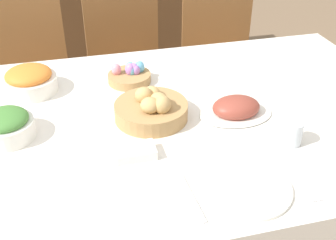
{
  "coord_description": "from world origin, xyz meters",
  "views": [
    {
      "loc": [
        -0.31,
        -1.22,
        1.54
      ],
      "look_at": [
        -0.03,
        -0.09,
        0.78
      ],
      "focal_mm": 45.0,
      "sensor_mm": 36.0,
      "label": 1
    }
  ],
  "objects": [
    {
      "name": "chair_far_left",
      "position": [
        -0.54,
        0.92,
        0.49
      ],
      "size": [
        0.44,
        0.44,
        0.9
      ],
      "rotation": [
        0.0,
        0.0,
        -0.05
      ],
      "color": "brown",
      "rests_on": "ground"
    },
    {
      "name": "egg_basket",
      "position": [
        -0.09,
        0.29,
        0.77
      ],
      "size": [
        0.17,
        0.17,
        0.08
      ],
      "color": "#AD8451",
      "rests_on": "dining_table"
    },
    {
      "name": "knife",
      "position": [
        0.27,
        -0.42,
        0.75
      ],
      "size": [
        0.02,
        0.19,
        0.0
      ],
      "rotation": [
        0.0,
        0.0,
        0.06
      ],
      "color": "silver",
      "rests_on": "dining_table"
    },
    {
      "name": "green_salad_bowl",
      "position": [
        -0.54,
        -0.0,
        0.79
      ],
      "size": [
        0.18,
        0.18,
        0.1
      ],
      "color": "white",
      "rests_on": "dining_table"
    },
    {
      "name": "sideboard",
      "position": [
        0.2,
        1.96,
        0.44
      ],
      "size": [
        1.15,
        0.44,
        0.88
      ],
      "color": "brown",
      "rests_on": "ground"
    },
    {
      "name": "ham_platter",
      "position": [
        0.23,
        -0.05,
        0.77
      ],
      "size": [
        0.26,
        0.18,
        0.07
      ],
      "color": "white",
      "rests_on": "dining_table"
    },
    {
      "name": "fork",
      "position": [
        -0.04,
        -0.42,
        0.75
      ],
      "size": [
        0.02,
        0.19,
        0.0
      ],
      "rotation": [
        0.0,
        0.0,
        0.06
      ],
      "color": "silver",
      "rests_on": "dining_table"
    },
    {
      "name": "dinner_plate",
      "position": [
        0.11,
        -0.42,
        0.75
      ],
      "size": [
        0.26,
        0.26,
        0.01
      ],
      "color": "white",
      "rests_on": "dining_table"
    },
    {
      "name": "chair_far_right",
      "position": [
        0.55,
        0.92,
        0.49
      ],
      "size": [
        0.44,
        0.44,
        0.9
      ],
      "rotation": [
        0.0,
        0.0,
        -0.06
      ],
      "color": "brown",
      "rests_on": "ground"
    },
    {
      "name": "dining_table",
      "position": [
        0.0,
        0.0,
        0.37
      ],
      "size": [
        1.87,
        1.16,
        0.74
      ],
      "color": "white",
      "rests_on": "ground"
    },
    {
      "name": "spoon",
      "position": [
        0.3,
        -0.42,
        0.75
      ],
      "size": [
        0.02,
        0.19,
        0.0
      ],
      "rotation": [
        0.0,
        0.0,
        -0.06
      ],
      "color": "silver",
      "rests_on": "dining_table"
    },
    {
      "name": "chair_far_center",
      "position": [
        0.0,
        0.92,
        0.49
      ],
      "size": [
        0.46,
        0.46,
        0.9
      ],
      "rotation": [
        0.0,
        0.0,
        0.09
      ],
      "color": "brown",
      "rests_on": "ground"
    },
    {
      "name": "carrot_bowl",
      "position": [
        -0.48,
        0.3,
        0.79
      ],
      "size": [
        0.21,
        0.21,
        0.1
      ],
      "color": "white",
      "rests_on": "dining_table"
    },
    {
      "name": "bread_basket",
      "position": [
        -0.06,
        -0.01,
        0.78
      ],
      "size": [
        0.26,
        0.26,
        0.11
      ],
      "color": "#AD8451",
      "rests_on": "dining_table"
    },
    {
      "name": "butter_dish",
      "position": [
        -0.16,
        -0.2,
        0.76
      ],
      "size": [
        0.12,
        0.08,
        0.03
      ],
      "color": "white",
      "rests_on": "dining_table"
    },
    {
      "name": "drinking_cup",
      "position": [
        0.34,
        -0.26,
        0.78
      ],
      "size": [
        0.07,
        0.07,
        0.08
      ],
      "color": "silver",
      "rests_on": "dining_table"
    }
  ]
}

